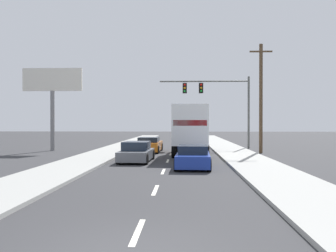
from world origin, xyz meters
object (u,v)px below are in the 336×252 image
Objects in this scene: car_gray at (136,152)px; traffic_signal_mast at (212,94)px; box_truck at (191,127)px; car_orange at (149,145)px; roadside_billboard at (52,90)px; car_blue at (193,157)px; utility_pole_mid at (261,97)px.

traffic_signal_mast is at bearing 65.39° from car_gray.
box_truck is (3.46, 4.44, 1.52)m from car_gray.
box_truck is (3.37, -3.09, 1.51)m from car_orange.
car_blue is at bearing -43.77° from roadside_billboard.
car_gray reaches higher than car_blue.
car_gray is 0.49× the size of traffic_signal_mast.
box_truck is at bearing -105.37° from traffic_signal_mast.
utility_pole_mid is (5.69, 9.75, 3.95)m from car_blue.
traffic_signal_mast is (2.14, 15.06, 4.60)m from car_blue.
car_gray is 12.95m from roadside_billboard.
traffic_signal_mast is at bearing 74.63° from box_truck.
traffic_signal_mast reaches higher than box_truck.
box_truck is 2.02× the size of car_blue.
box_truck reaches higher than car_gray.
utility_pole_mid is at bearing -5.40° from roadside_billboard.
utility_pole_mid is at bearing -56.26° from traffic_signal_mast.
utility_pole_mid is at bearing 23.43° from box_truck.
box_truck is 7.45m from car_blue.
traffic_signal_mast is 0.98× the size of utility_pole_mid.
roadside_billboard is at bearing 136.23° from car_blue.
traffic_signal_mast is 14.53m from roadside_billboard.
car_gray is 5.83m from box_truck.
car_orange is at bearing 107.95° from car_blue.
utility_pole_mid is 1.22× the size of roadside_billboard.
traffic_signal_mast is at bearing 123.74° from utility_pole_mid.
box_truck reaches higher than car_blue.
car_gray reaches higher than car_orange.
roadside_billboard is (-11.93, 4.13, 3.22)m from box_truck.
utility_pole_mid is 17.71m from roadside_billboard.
car_orange is 10.91m from car_blue.
car_gray is 0.97× the size of car_blue.
roadside_billboard reaches higher than traffic_signal_mast.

